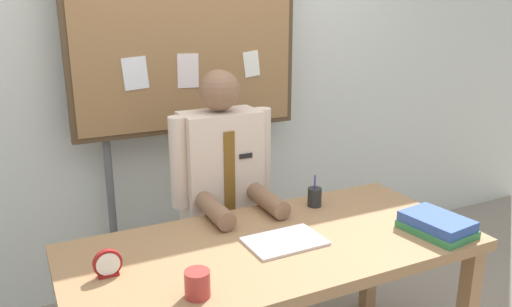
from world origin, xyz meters
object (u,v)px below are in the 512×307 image
desk (274,261)px  book_stack (437,225)px  person (223,214)px  bulletin_board (187,28)px  open_notebook (285,241)px  desk_clock (108,264)px  coffee_mug (197,284)px  pen_holder (315,197)px

desk → book_stack: (0.69, -0.23, 0.12)m
person → bulletin_board: bulletin_board is taller
desk → person: bearing=90.0°
book_stack → open_notebook: 0.69m
bulletin_board → desk_clock: (-0.69, -1.01, -0.80)m
open_notebook → coffee_mug: (-0.48, -0.23, 0.04)m
bulletin_board → book_stack: bulletin_board is taller
person → book_stack: size_ratio=4.48×
bulletin_board → person: bearing=-90.0°
book_stack → pen_holder: bearing=122.2°
coffee_mug → open_notebook: bearing=25.6°
person → desk_clock: (-0.69, -0.55, 0.14)m
open_notebook → desk_clock: 0.73m
desk → desk_clock: size_ratio=16.39×
desk → bulletin_board: (-0.00, 1.04, 0.94)m
open_notebook → bulletin_board: bearing=92.1°
open_notebook → pen_holder: (0.34, 0.29, 0.04)m
coffee_mug → pen_holder: bearing=32.6°
desk_clock → pen_holder: pen_holder is taller
book_stack → desk_clock: bearing=169.2°
bulletin_board → book_stack: bearing=-61.5°
bulletin_board → pen_holder: bulletin_board is taller
desk → pen_holder: 0.48m
open_notebook → book_stack: bearing=-18.1°
desk → open_notebook: bearing=-26.9°
desk → bulletin_board: 1.40m
person → pen_holder: 0.50m
person → bulletin_board: 1.05m
open_notebook → pen_holder: bearing=40.9°
person → desk_clock: size_ratio=13.27×
desk → pen_holder: (0.37, 0.27, 0.13)m
coffee_mug → bulletin_board: bearing=71.3°
book_stack → desk_clock: desk_clock is taller
book_stack → open_notebook: size_ratio=0.97×
coffee_mug → pen_holder: (0.81, 0.52, -0.00)m
desk → desk_clock: 0.70m
bulletin_board → open_notebook: bearing=-87.9°
book_stack → pen_holder: size_ratio=1.99×
desk → person: (0.00, 0.58, -0.00)m
person → desk_clock: person is taller
book_stack → bulletin_board: bearing=118.5°
book_stack → desk_clock: 1.41m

